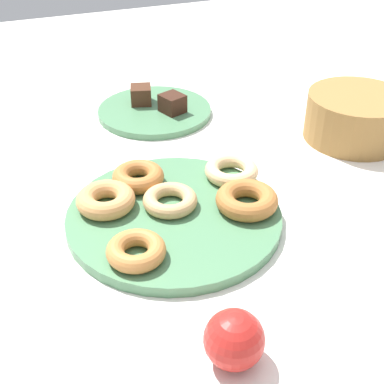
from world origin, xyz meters
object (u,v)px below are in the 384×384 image
Objects in this scene: donut_1 at (172,200)px; donut_5 at (106,200)px; donut_2 at (136,251)px; apple at (234,339)px; basket at (356,117)px; donut_plate at (174,217)px; donut_0 at (138,177)px; brownie_near at (141,95)px; brownie_far at (172,103)px; cake_plate at (155,111)px; donut_3 at (231,171)px; donut_4 at (247,200)px.

donut_5 is (-0.03, -0.10, 0.00)m from donut_1.
apple is (0.19, 0.06, 0.00)m from donut_2.
basket reaches higher than donut_5.
donut_1 is (-0.02, 0.00, 0.02)m from donut_plate.
donut_0 is 1.85× the size of brownie_near.
brownie_far is 0.63m from apple.
donut_1 is 0.44m from basket.
apple is at bearing -13.54° from brownie_far.
apple reaches higher than donut_1.
brownie_far is at bearing 154.23° from donut_2.
brownie_near is 1.00× the size of brownie_far.
donut_2 is at bearing -41.42° from donut_1.
donut_2 is 0.34× the size of cake_plate.
donut_3 reaches higher than donut_1.
donut_2 is 0.47m from brownie_far.
brownie_far is at bearing 148.95° from donut_0.
cake_plate is (-0.31, -0.03, -0.02)m from donut_3.
donut_4 is (0.13, 0.14, 0.00)m from donut_0.
donut_plate is at bearing -8.64° from donut_1.
apple reaches higher than brownie_near.
brownie_far is (-0.25, 0.15, 0.00)m from donut_0.
donut_0 is 0.94× the size of donut_5.
donut_2 is at bearing -75.29° from donut_4.
donut_5 is at bearing -54.70° from donut_0.
donut_2 is at bearing -56.03° from donut_3.
brownie_near is (-0.44, -0.04, 0.00)m from donut_4.
donut_0 reaches higher than donut_plate.
donut_0 is 0.44× the size of basket.
basket is at bearing 116.73° from donut_4.
brownie_far is at bearing 160.03° from donut_1.
donut_0 reaches higher than donut_1.
donut_2 is 0.52m from brownie_near.
donut_3 is (0.04, 0.15, -0.00)m from donut_0.
donut_3 is (-0.14, 0.21, -0.00)m from donut_2.
donut_5 is (-0.08, -0.20, -0.00)m from donut_4.
donut_2 is 0.43× the size of basket.
apple is at bearing -5.84° from donut_1.
donut_0 is at bearing -31.05° from brownie_far.
donut_2 reaches higher than donut_3.
donut_0 is at bearing -17.73° from brownie_near.
basket is (-0.03, 0.45, 0.01)m from donut_0.
donut_0 is 1.85× the size of brownie_far.
donut_plate is 7.14× the size of brownie_far.
donut_2 is 0.85× the size of donut_4.
donut_0 is 0.29m from brownie_far.
donut_2 is 1.19× the size of apple.
donut_0 reaches higher than donut_2.
apple is at bearing 16.55° from donut_2.
brownie_near reaches higher than donut_2.
brownie_far is at bearing 45.00° from cake_plate.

